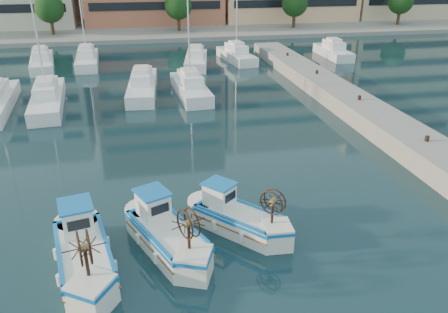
{
  "coord_description": "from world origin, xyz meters",
  "views": [
    {
      "loc": [
        -2.52,
        -13.93,
        10.51
      ],
      "look_at": [
        1.34,
        5.51,
        1.5
      ],
      "focal_mm": 35.0,
      "sensor_mm": 36.0,
      "label": 1
    }
  ],
  "objects": [
    {
      "name": "ground",
      "position": [
        0.0,
        0.0,
        0.0
      ],
      "size": [
        300.0,
        300.0,
        0.0
      ],
      "primitive_type": "plane",
      "color": "#17323C",
      "rests_on": "ground"
    },
    {
      "name": "quay",
      "position": [
        13.0,
        8.0,
        0.6
      ],
      "size": [
        3.0,
        60.0,
        1.2
      ],
      "primitive_type": "cube",
      "color": "gray",
      "rests_on": "ground"
    },
    {
      "name": "yacht_marina",
      "position": [
        -4.15,
        27.26,
        0.53
      ],
      "size": [
        42.43,
        24.14,
        11.5
      ],
      "color": "white",
      "rests_on": "ground"
    },
    {
      "name": "fishing_boat_a",
      "position": [
        -5.03,
        -0.11,
        0.77
      ],
      "size": [
        2.65,
        4.6,
        2.79
      ],
      "rotation": [
        0.0,
        0.0,
        0.21
      ],
      "color": "white",
      "rests_on": "ground"
    },
    {
      "name": "fishing_boat_b",
      "position": [
        -1.97,
        0.56,
        0.74
      ],
      "size": [
        3.23,
        4.43,
        2.67
      ],
      "rotation": [
        0.0,
        0.0,
        0.41
      ],
      "color": "white",
      "rests_on": "ground"
    },
    {
      "name": "fishing_boat_c",
      "position": [
        1.04,
        1.27,
        0.68
      ],
      "size": [
        3.71,
        3.87,
        2.46
      ],
      "rotation": [
        0.0,
        0.0,
        0.73
      ],
      "color": "white",
      "rests_on": "ground"
    }
  ]
}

